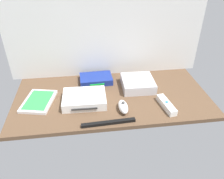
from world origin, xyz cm
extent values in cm
cube|color=brown|center=(0.00, 0.00, -1.00)|extent=(100.00, 48.00, 2.00)
cube|color=silver|center=(0.00, 24.60, 32.00)|extent=(110.00, 1.20, 64.00)
cube|color=white|center=(-14.28, -3.83, 2.20)|extent=(21.39, 16.52, 4.40)
cube|color=#2D2D2D|center=(-14.49, -12.03, 2.20)|extent=(12.01, 0.90, 0.80)
cube|color=silver|center=(15.01, 6.38, 2.50)|extent=(17.44, 17.44, 5.00)
cube|color=silver|center=(15.01, 6.38, 5.15)|extent=(16.74, 16.74, 0.30)
cube|color=white|center=(-36.99, -0.81, 0.70)|extent=(17.35, 21.47, 1.40)
cube|color=green|center=(-36.99, -0.81, 1.48)|extent=(14.39, 18.35, 0.16)
cube|color=navy|center=(-7.18, 15.63, 1.70)|extent=(18.37, 12.57, 3.40)
cube|color=#19D833|center=(-6.99, 9.43, 1.70)|extent=(8.01, 0.65, 0.60)
cube|color=white|center=(24.70, -13.03, 1.50)|extent=(5.75, 15.17, 3.00)
cylinder|color=#387FDB|center=(24.70, -13.03, 3.20)|extent=(1.40, 1.40, 0.40)
ellipsoid|color=white|center=(3.68, -12.47, 2.00)|extent=(4.66, 10.11, 4.00)
sphere|color=#4C4C4C|center=(3.68, -12.47, 4.40)|extent=(1.40, 1.40, 1.40)
cube|color=black|center=(-4.30, -21.24, 0.70)|extent=(24.06, 2.97, 1.40)
camera|label=1|loc=(-12.55, -95.46, 66.86)|focal=36.10mm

